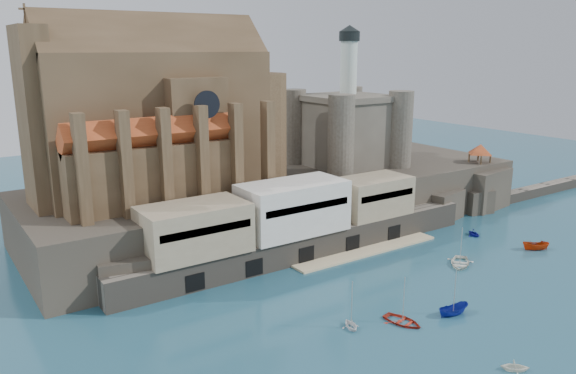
# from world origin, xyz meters

# --- Properties ---
(ground) EXTENTS (300.00, 300.00, 0.00)m
(ground) POSITION_xyz_m (0.00, 0.00, 0.00)
(ground) COLOR navy
(ground) RESTS_ON ground
(promontory) EXTENTS (100.00, 36.00, 10.00)m
(promontory) POSITION_xyz_m (-0.19, 39.37, 4.92)
(promontory) COLOR #2B2620
(promontory) RESTS_ON ground
(quay) EXTENTS (70.00, 12.00, 13.05)m
(quay) POSITION_xyz_m (-10.19, 23.07, 6.07)
(quay) COLOR #665D51
(quay) RESTS_ON ground
(church) EXTENTS (47.00, 25.93, 30.51)m
(church) POSITION_xyz_m (-24.13, 41.85, 22.13)
(church) COLOR #473521
(church) RESTS_ON promontory
(castle_keep) EXTENTS (21.20, 21.20, 29.30)m
(castle_keep) POSITION_xyz_m (16.08, 41.08, 18.31)
(castle_keep) COLOR #4B453B
(castle_keep) RESTS_ON promontory
(rock_outcrop) EXTENTS (14.50, 10.50, 8.70)m
(rock_outcrop) POSITION_xyz_m (42.00, 25.84, 4.02)
(rock_outcrop) COLOR #2B2620
(rock_outcrop) RESTS_ON ground
(pavilion) EXTENTS (6.40, 6.40, 5.40)m
(pavilion) POSITION_xyz_m (42.00, 26.00, 12.73)
(pavilion) COLOR #473521
(pavilion) RESTS_ON rock_outcrop
(breakwater) EXTENTS (40.00, 3.00, 2.40)m
(breakwater) POSITION_xyz_m (66.00, 24.00, 0.00)
(breakwater) COLOR #665D51
(breakwater) RESTS_ON ground
(boat_0) EXTENTS (3.98, 1.89, 5.36)m
(boat_0) POSITION_xyz_m (-11.80, -4.17, 0.00)
(boat_0) COLOR red
(boat_0) RESTS_ON ground
(boat_1) EXTENTS (2.98, 3.06, 3.08)m
(boat_1) POSITION_xyz_m (-9.53, -19.03, 0.00)
(boat_1) COLOR white
(boat_1) RESTS_ON ground
(boat_2) EXTENTS (2.05, 2.01, 4.69)m
(boat_2) POSITION_xyz_m (-4.53, -6.33, 0.00)
(boat_2) COLOR navy
(boat_2) RESTS_ON ground
(boat_4) EXTENTS (3.00, 2.27, 3.09)m
(boat_4) POSITION_xyz_m (-18.20, -1.43, 0.00)
(boat_4) COLOR white
(boat_4) RESTS_ON ground
(boat_5) EXTENTS (2.53, 2.52, 4.83)m
(boat_5) POSITION_xyz_m (27.31, 1.95, 0.00)
(boat_5) COLOR #B5350A
(boat_5) RESTS_ON ground
(boat_6) EXTENTS (3.71, 4.42, 6.32)m
(boat_6) POSITION_xyz_m (10.56, 4.85, 0.00)
(boat_6) COLOR white
(boat_6) RESTS_ON ground
(boat_7) EXTENTS (3.07, 2.32, 3.16)m
(boat_7) POSITION_xyz_m (24.62, 13.04, 0.00)
(boat_7) COLOR #141695
(boat_7) RESTS_ON ground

